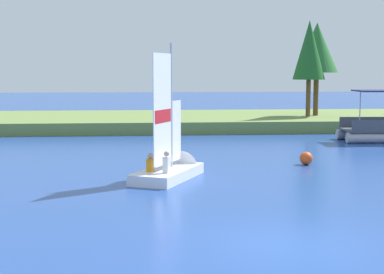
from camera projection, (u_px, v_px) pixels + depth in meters
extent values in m
plane|color=#234793|center=(286.00, 245.00, 13.90)|extent=(200.00, 200.00, 0.00)
cube|color=olive|center=(188.00, 121.00, 43.69)|extent=(80.00, 12.16, 0.78)
cylinder|color=brown|center=(308.00, 98.00, 42.35)|extent=(0.32, 0.32, 2.61)
cone|color=#1E5B23|center=(309.00, 50.00, 41.98)|extent=(2.26, 2.26, 4.12)
cylinder|color=brown|center=(316.00, 94.00, 43.37)|extent=(0.37, 0.37, 3.09)
cone|color=#286B2D|center=(317.00, 48.00, 43.01)|extent=(3.07, 3.07, 3.55)
cube|color=white|center=(168.00, 174.00, 22.32)|extent=(2.97, 4.00, 0.39)
cone|color=white|center=(186.00, 167.00, 24.04)|extent=(1.64, 1.43, 1.37)
cylinder|color=#B7B7BC|center=(171.00, 106.00, 22.38)|extent=(0.08, 0.08, 4.63)
cube|color=white|center=(163.00, 109.00, 21.64)|extent=(0.72, 1.47, 3.99)
cube|color=red|center=(163.00, 116.00, 21.67)|extent=(0.66, 1.33, 0.48)
cube|color=white|center=(176.00, 130.00, 22.97)|extent=(0.38, 0.75, 2.29)
cylinder|color=#B7B7BC|center=(163.00, 165.00, 21.86)|extent=(0.75, 1.49, 0.06)
cube|color=silver|center=(167.00, 165.00, 21.33)|extent=(0.30, 0.34, 0.58)
sphere|color=tan|center=(167.00, 154.00, 21.28)|extent=(0.20, 0.20, 0.20)
cube|color=orange|center=(150.00, 165.00, 21.64)|extent=(0.30, 0.34, 0.47)
sphere|color=tan|center=(150.00, 156.00, 21.60)|extent=(0.20, 0.20, 0.20)
cylinder|color=#B2B2B7|center=(379.00, 134.00, 35.41)|extent=(5.09, 0.78, 0.60)
cube|color=#474C56|center=(378.00, 122.00, 35.54)|extent=(4.66, 0.27, 0.60)
cylinder|color=#B2B2B7|center=(360.00, 110.00, 34.22)|extent=(0.06, 0.06, 2.13)
sphere|color=#E54C19|center=(306.00, 158.00, 25.74)|extent=(0.55, 0.55, 0.55)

